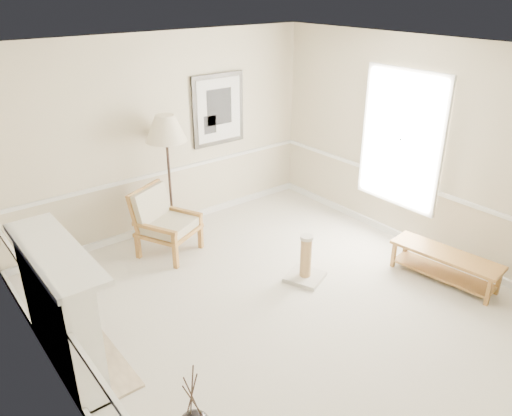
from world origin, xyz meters
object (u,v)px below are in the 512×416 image
at_px(armchair, 162,219).
at_px(scratching_post, 305,266).
at_px(bench, 445,262).
at_px(floor_lamp, 166,132).

bearing_deg(armchair, scratching_post, -84.61).
distance_m(armchair, scratching_post, 2.10).
distance_m(armchair, bench, 3.80).
height_order(armchair, scratching_post, armchair).
distance_m(bench, scratching_post, 1.77).
relative_size(floor_lamp, bench, 1.31).
xyz_separation_m(bench, scratching_post, (-1.38, 1.11, -0.06)).
distance_m(armchair, floor_lamp, 1.21).
xyz_separation_m(floor_lamp, bench, (2.12, -3.22, -1.35)).
distance_m(floor_lamp, bench, 4.08).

